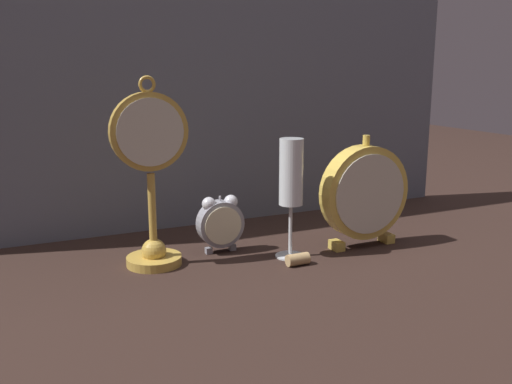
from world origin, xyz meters
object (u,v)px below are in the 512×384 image
object	(u,v)px
pocket_watch_on_stand	(151,183)
alarm_clock_twin_bell	(220,221)
wine_cork	(298,259)
champagne_flute	(291,180)
mantel_clock_silver	(365,193)

from	to	relation	value
pocket_watch_on_stand	alarm_clock_twin_bell	world-z (taller)	pocket_watch_on_stand
pocket_watch_on_stand	wine_cork	xyz separation A→B (m)	(0.24, -0.11, -0.14)
pocket_watch_on_stand	champagne_flute	xyz separation A→B (m)	(0.25, -0.07, -0.00)
pocket_watch_on_stand	champagne_flute	distance (m)	0.25
wine_cork	pocket_watch_on_stand	bearing A→B (deg)	154.41
champagne_flute	wine_cork	world-z (taller)	champagne_flute
alarm_clock_twin_bell	wine_cork	size ratio (longest dim) A/B	2.66
mantel_clock_silver	champagne_flute	xyz separation A→B (m)	(-0.16, 0.00, 0.04)
alarm_clock_twin_bell	wine_cork	world-z (taller)	alarm_clock_twin_bell
pocket_watch_on_stand	alarm_clock_twin_bell	xyz separation A→B (m)	(0.14, 0.02, -0.09)
alarm_clock_twin_bell	wine_cork	distance (m)	0.17
alarm_clock_twin_bell	pocket_watch_on_stand	bearing A→B (deg)	-173.29
pocket_watch_on_stand	alarm_clock_twin_bell	distance (m)	0.16
mantel_clock_silver	wine_cork	world-z (taller)	mantel_clock_silver
mantel_clock_silver	wine_cork	distance (m)	0.20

